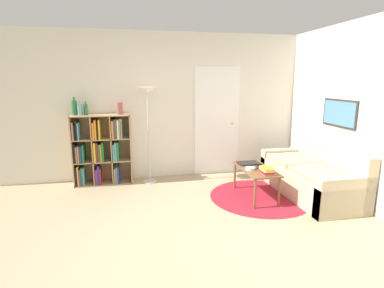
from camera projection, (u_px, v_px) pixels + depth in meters
name	position (u px, v px, depth m)	size (l,w,h in m)	color
ground_plane	(223.00, 249.00, 3.21)	(14.00, 14.00, 0.00)	tan
wall_back	(183.00, 107.00, 5.48)	(7.42, 0.11, 2.60)	silver
wall_right	(338.00, 111.00, 4.63)	(0.08, 5.62, 2.60)	silver
rug	(260.00, 197.00, 4.64)	(1.55, 1.55, 0.01)	maroon
bookshelf	(100.00, 150.00, 5.13)	(0.96, 0.34, 1.20)	tan
floor_lamp	(147.00, 101.00, 5.02)	(0.32, 0.32, 1.66)	#B7B7BC
couch	(312.00, 177.00, 4.70)	(0.81, 1.79, 0.79)	#CCB793
coffee_table	(256.00, 172.00, 4.56)	(0.45, 0.91, 0.46)	brown
laptop	(249.00, 163.00, 4.79)	(0.35, 0.25, 0.02)	black
bowl	(250.00, 169.00, 4.46)	(0.14, 0.14, 0.04)	silver
book_stack_on_table	(267.00, 171.00, 4.26)	(0.16, 0.23, 0.10)	olive
remote	(258.00, 167.00, 4.58)	(0.10, 0.17, 0.02)	black
bottle_left	(75.00, 108.00, 4.92)	(0.08, 0.08, 0.30)	#236633
bottle_middle	(80.00, 110.00, 4.91)	(0.07, 0.07, 0.23)	#6B93A3
bottle_right	(86.00, 109.00, 4.93)	(0.07, 0.07, 0.23)	#236633
vase_on_shelf	(120.00, 108.00, 5.05)	(0.10, 0.10, 0.20)	#934C47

